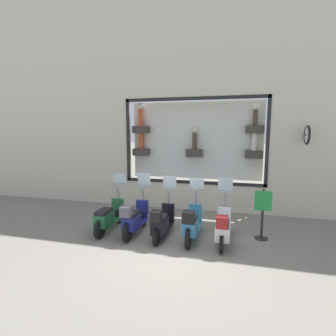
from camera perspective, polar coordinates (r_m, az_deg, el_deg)
ground_plane at (r=7.11m, az=0.68°, el=-16.82°), size 120.00×120.00×0.00m
building_facade at (r=10.24m, az=5.93°, el=20.89°), size 1.24×36.00×10.35m
scooter_white_0 at (r=7.23m, az=11.85°, el=-12.61°), size 1.79×0.60×1.65m
scooter_teal_1 at (r=7.31m, az=5.15°, el=-12.00°), size 1.81×0.60×1.60m
scooter_black_2 at (r=7.48m, az=-1.35°, el=-11.72°), size 1.79×0.60×1.63m
scooter_navy_3 at (r=7.74m, az=-7.40°, el=-10.85°), size 1.81×0.60×1.69m
scooter_green_4 at (r=8.14m, az=-12.81°, el=-10.36°), size 1.81×0.61×1.64m
shop_sign_post at (r=7.77m, az=19.89°, el=-9.17°), size 0.36×0.45×1.42m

